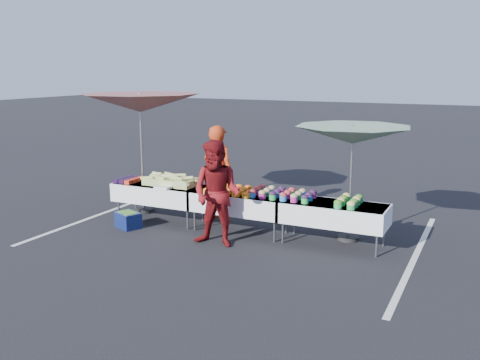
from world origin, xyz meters
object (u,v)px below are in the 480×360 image
at_px(table_left, 160,192).
at_px(table_center, 240,202).
at_px(storage_bin, 128,220).
at_px(umbrella_left, 140,104).
at_px(umbrella_right, 353,136).
at_px(customer, 217,194).
at_px(vendor, 218,173).
at_px(table_right, 333,213).

relative_size(table_left, table_center, 1.00).
bearing_deg(table_center, storage_bin, -161.00).
height_order(table_left, umbrella_left, umbrella_left).
xyz_separation_m(table_left, umbrella_left, (-0.70, 0.40, 1.73)).
height_order(table_left, storage_bin, table_left).
bearing_deg(umbrella_right, customer, -147.20).
bearing_deg(table_left, table_center, 0.00).
xyz_separation_m(table_left, customer, (1.78, -0.89, 0.34)).
xyz_separation_m(vendor, umbrella_left, (-1.75, -0.15, 1.34)).
bearing_deg(customer, vendor, 115.29).
distance_m(table_center, umbrella_left, 3.07).
relative_size(vendor, umbrella_left, 0.62).
relative_size(table_center, vendor, 0.96).
height_order(customer, umbrella_right, umbrella_right).
height_order(umbrella_left, storage_bin, umbrella_left).
bearing_deg(table_left, table_right, 0.00).
bearing_deg(storage_bin, table_center, 41.91).
relative_size(table_right, storage_bin, 3.24).
xyz_separation_m(customer, umbrella_left, (-2.48, 1.29, 1.39)).
xyz_separation_m(vendor, customer, (0.74, -1.44, -0.04)).
distance_m(table_center, customer, 0.95).
bearing_deg(table_right, umbrella_right, 65.81).
bearing_deg(customer, storage_bin, 173.32).
relative_size(table_center, umbrella_right, 0.75).
relative_size(table_center, customer, 1.01).
bearing_deg(vendor, customer, 126.75).
bearing_deg(umbrella_left, table_right, -5.31).
height_order(table_center, vendor, vendor).
bearing_deg(table_right, customer, -153.99).
bearing_deg(umbrella_left, umbrella_right, -0.00).
relative_size(customer, umbrella_left, 0.59).
bearing_deg(storage_bin, umbrella_left, 134.16).
height_order(table_center, umbrella_right, umbrella_right).
relative_size(umbrella_right, storage_bin, 4.29).
xyz_separation_m(vendor, umbrella_right, (2.73, -0.15, 0.92)).
relative_size(table_right, vendor, 0.96).
xyz_separation_m(table_left, storage_bin, (-0.27, -0.71, -0.42)).
distance_m(table_left, umbrella_left, 1.91).
bearing_deg(vendor, table_right, 177.45).
bearing_deg(storage_bin, table_right, 33.34).
bearing_deg(table_left, storage_bin, -110.60).
xyz_separation_m(table_right, storage_bin, (-3.87, -0.71, -0.42)).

